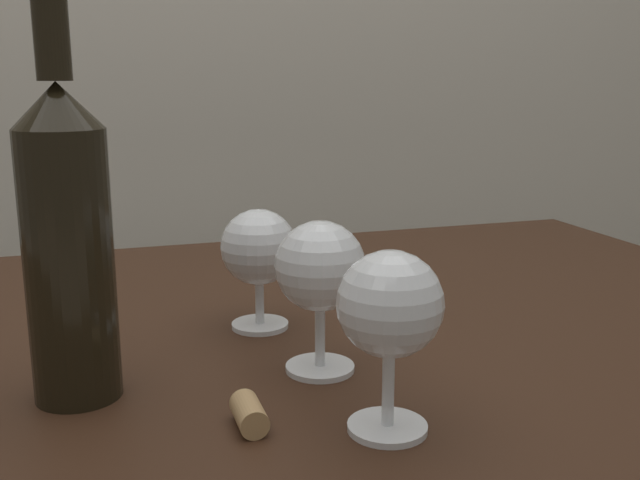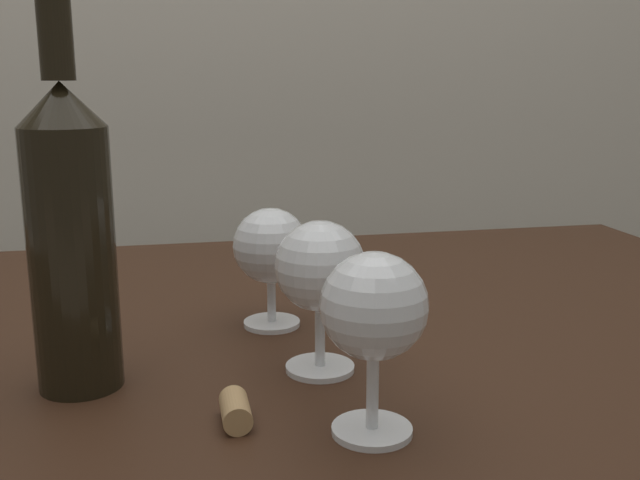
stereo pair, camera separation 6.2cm
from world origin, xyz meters
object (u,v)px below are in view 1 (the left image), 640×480
(wine_glass_pinot, at_px, (320,269))
(wine_bottle, at_px, (67,236))
(cork, at_px, (249,414))
(wine_glass_white, at_px, (390,307))
(wine_glass_merlot, at_px, (259,250))

(wine_glass_pinot, xyz_separation_m, wine_bottle, (-0.20, 0.01, 0.04))
(wine_bottle, bearing_deg, cork, -38.77)
(wine_glass_white, distance_m, wine_glass_merlot, 0.25)
(wine_glass_white, relative_size, wine_glass_merlot, 1.10)
(wine_glass_white, relative_size, wine_bottle, 0.40)
(wine_glass_white, xyz_separation_m, wine_glass_merlot, (-0.04, 0.25, -0.01))
(wine_glass_pinot, relative_size, cork, 3.20)
(wine_glass_white, xyz_separation_m, wine_bottle, (-0.22, 0.13, 0.04))
(wine_glass_merlot, bearing_deg, wine_glass_pinot, -78.76)
(wine_glass_merlot, height_order, wine_bottle, wine_bottle)
(wine_glass_merlot, bearing_deg, cork, -105.12)
(wine_glass_merlot, relative_size, wine_bottle, 0.37)
(wine_glass_white, bearing_deg, cork, 160.09)
(wine_glass_white, height_order, wine_glass_pinot, wine_glass_white)
(wine_glass_merlot, distance_m, wine_bottle, 0.22)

